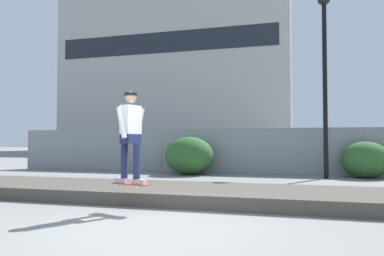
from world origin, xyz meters
TOP-DOWN VIEW (x-y plane):
  - ground_plane at (0.00, 0.00)m, footprint 120.00×120.00m
  - gravel_berm at (0.00, 2.89)m, footprint 16.82×2.41m
  - skateboard at (-0.81, 1.17)m, footprint 0.82×0.43m
  - skater at (-0.81, 1.17)m, footprint 0.72×0.62m
  - chain_fence at (-0.00, 9.71)m, footprint 20.36×0.06m
  - street_lamp at (3.24, 8.72)m, footprint 0.44×0.44m
  - parked_car_near at (-4.00, 12.78)m, footprint 4.48×2.10m
  - parked_car_mid at (1.68, 12.39)m, footprint 4.53×2.21m
  - library_building at (-12.69, 41.51)m, footprint 29.13×12.12m
  - shrub_left at (-1.87, 8.85)m, footprint 1.94×1.59m
  - shrub_center at (4.62, 9.27)m, footprint 1.70×1.39m

SIDE VIEW (x-z plane):
  - ground_plane at x=0.00m, z-range 0.00..0.00m
  - gravel_berm at x=0.00m, z-range 0.00..0.28m
  - skateboard at x=-0.81m, z-range 0.49..0.56m
  - shrub_center at x=4.62m, z-range 0.00..1.31m
  - shrub_left at x=-1.87m, z-range 0.00..1.50m
  - parked_car_near at x=-4.00m, z-range 0.01..1.67m
  - parked_car_mid at x=1.68m, z-range 0.01..1.67m
  - chain_fence at x=0.00m, z-range 0.01..1.86m
  - skater at x=-0.81m, z-range 0.66..2.38m
  - street_lamp at x=3.24m, z-range 0.82..7.43m
  - library_building at x=-12.69m, z-range 0.00..21.05m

